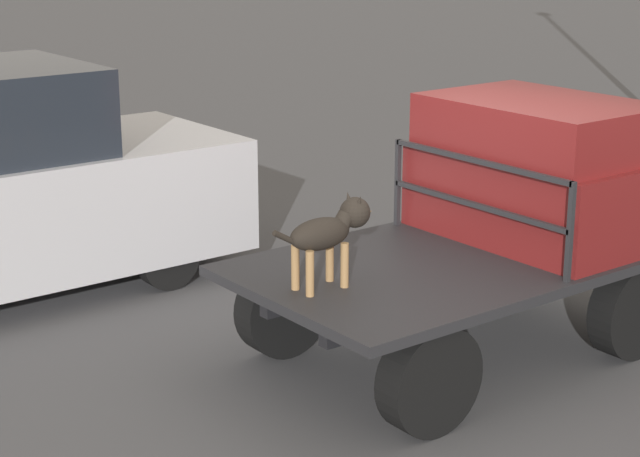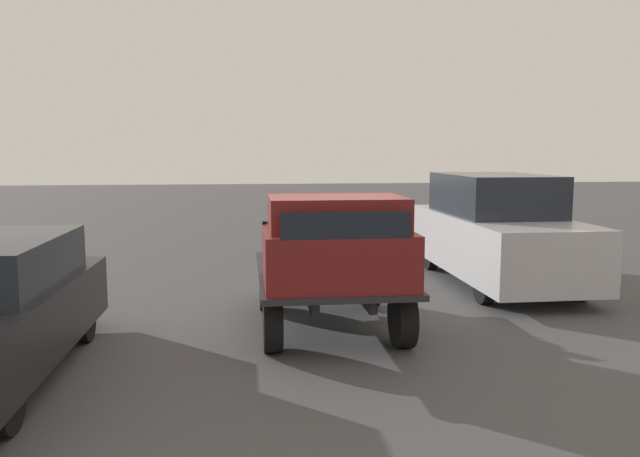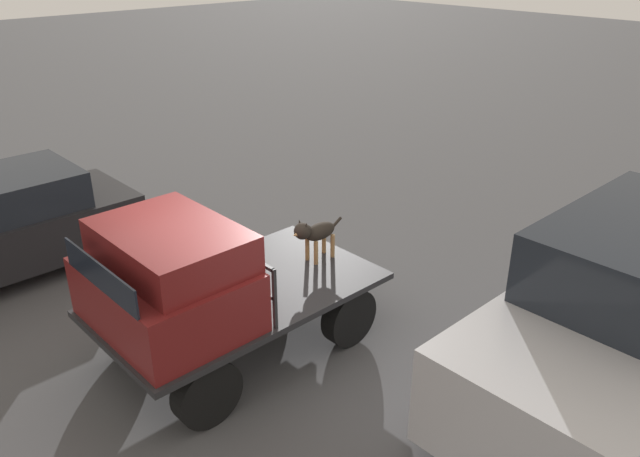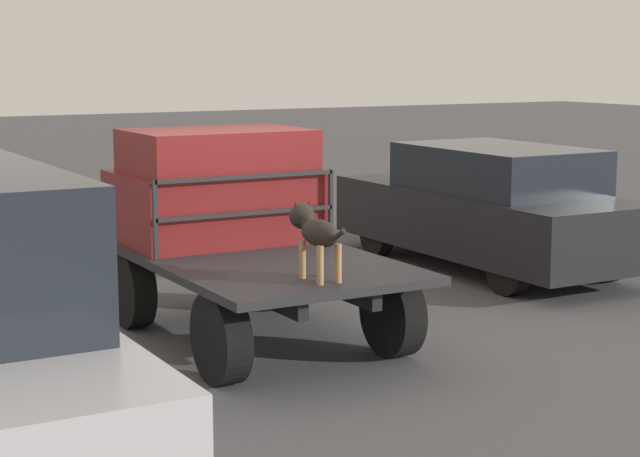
{
  "view_description": "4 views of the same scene",
  "coord_description": "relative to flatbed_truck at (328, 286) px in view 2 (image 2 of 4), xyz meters",
  "views": [
    {
      "loc": [
        -5.77,
        -5.74,
        3.45
      ],
      "look_at": [
        -1.35,
        0.04,
        1.3
      ],
      "focal_mm": 60.0,
      "sensor_mm": 36.0,
      "label": 1
    },
    {
      "loc": [
        8.99,
        -1.18,
        2.61
      ],
      "look_at": [
        -1.35,
        0.04,
        1.3
      ],
      "focal_mm": 35.0,
      "sensor_mm": 36.0,
      "label": 2
    },
    {
      "loc": [
        3.88,
        5.63,
        4.87
      ],
      "look_at": [
        -1.35,
        0.04,
        1.3
      ],
      "focal_mm": 35.0,
      "sensor_mm": 36.0,
      "label": 3
    },
    {
      "loc": [
        -9.13,
        4.42,
        2.76
      ],
      "look_at": [
        -1.35,
        0.04,
        1.3
      ],
      "focal_mm": 60.0,
      "sensor_mm": 36.0,
      "label": 4
    }
  ],
  "objects": [
    {
      "name": "truck_headboard",
      "position": [
        0.18,
        0.0,
        0.75
      ],
      "size": [
        0.04,
        1.93,
        0.76
      ],
      "color": "#232326",
      "rests_on": "flatbed_truck"
    },
    {
      "name": "parked_pickup_far",
      "position": [
        -2.68,
        3.7,
        0.43
      ],
      "size": [
        5.07,
        2.0,
        2.14
      ],
      "rotation": [
        0.0,
        0.0,
        0.04
      ],
      "color": "black",
      "rests_on": "ground"
    },
    {
      "name": "flatbed_truck",
      "position": [
        0.0,
        0.0,
        0.0
      ],
      "size": [
        3.54,
        2.05,
        0.85
      ],
      "color": "black",
      "rests_on": "ground"
    },
    {
      "name": "dog",
      "position": [
        -1.24,
        0.04,
        0.66
      ],
      "size": [
        0.89,
        0.23,
        0.66
      ],
      "rotation": [
        0.0,
        0.0,
        0.17
      ],
      "color": "#9E7547",
      "rests_on": "flatbed_truck"
    },
    {
      "name": "ground_plane",
      "position": [
        0.0,
        0.0,
        -0.61
      ],
      "size": [
        80.0,
        80.0,
        0.0
      ],
      "primitive_type": "plane",
      "color": "#474749"
    },
    {
      "name": "truck_cab",
      "position": [
        0.96,
        0.0,
        0.79
      ],
      "size": [
        1.47,
        1.93,
        1.15
      ],
      "color": "maroon",
      "rests_on": "flatbed_truck"
    }
  ]
}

